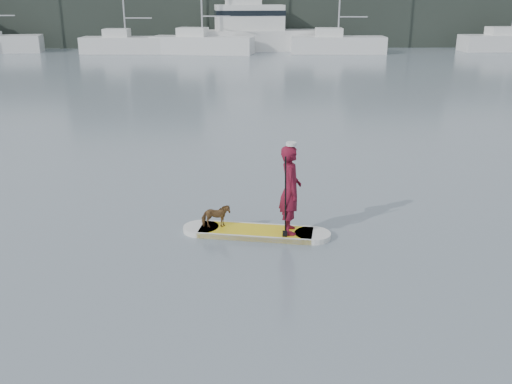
{
  "coord_description": "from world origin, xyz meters",
  "views": [
    {
      "loc": [
        1.12,
        -8.3,
        5.03
      ],
      "look_at": [
        1.44,
        3.32,
        1.0
      ],
      "focal_mm": 40.0,
      "sensor_mm": 36.0,
      "label": 1
    }
  ],
  "objects_px": {
    "sailboat_d": "(202,43)",
    "motor_yacht_a": "(256,29)",
    "dog": "(216,216)",
    "sailboat_c": "(125,44)",
    "sailboat_f": "(509,41)",
    "paddler": "(290,190)",
    "sailboat_e": "(337,43)",
    "paddleboard": "(256,232)"
  },
  "relations": [
    {
      "from": "sailboat_c",
      "to": "sailboat_d",
      "type": "height_order",
      "value": "sailboat_d"
    },
    {
      "from": "sailboat_d",
      "to": "sailboat_e",
      "type": "xyz_separation_m",
      "value": [
        12.2,
        0.05,
        -0.08
      ]
    },
    {
      "from": "paddler",
      "to": "sailboat_e",
      "type": "xyz_separation_m",
      "value": [
        7.76,
        41.33,
        -0.22
      ]
    },
    {
      "from": "sailboat_c",
      "to": "sailboat_e",
      "type": "relative_size",
      "value": 0.93
    },
    {
      "from": "paddleboard",
      "to": "sailboat_e",
      "type": "relative_size",
      "value": 0.27
    },
    {
      "from": "sailboat_d",
      "to": "sailboat_e",
      "type": "distance_m",
      "value": 12.2
    },
    {
      "from": "sailboat_f",
      "to": "sailboat_d",
      "type": "bearing_deg",
      "value": -179.59
    },
    {
      "from": "paddler",
      "to": "sailboat_c",
      "type": "relative_size",
      "value": 0.17
    },
    {
      "from": "motor_yacht_a",
      "to": "sailboat_e",
      "type": "bearing_deg",
      "value": -28.52
    },
    {
      "from": "paddleboard",
      "to": "motor_yacht_a",
      "type": "bearing_deg",
      "value": 98.73
    },
    {
      "from": "sailboat_f",
      "to": "sailboat_e",
      "type": "bearing_deg",
      "value": -177.14
    },
    {
      "from": "sailboat_f",
      "to": "motor_yacht_a",
      "type": "distance_m",
      "value": 23.88
    },
    {
      "from": "dog",
      "to": "sailboat_f",
      "type": "distance_m",
      "value": 50.04
    },
    {
      "from": "sailboat_c",
      "to": "motor_yacht_a",
      "type": "relative_size",
      "value": 0.97
    },
    {
      "from": "sailboat_c",
      "to": "sailboat_f",
      "type": "bearing_deg",
      "value": 3.22
    },
    {
      "from": "sailboat_c",
      "to": "sailboat_f",
      "type": "relative_size",
      "value": 0.82
    },
    {
      "from": "paddler",
      "to": "sailboat_e",
      "type": "bearing_deg",
      "value": -12.59
    },
    {
      "from": "sailboat_f",
      "to": "sailboat_c",
      "type": "bearing_deg",
      "value": 178.59
    },
    {
      "from": "dog",
      "to": "sailboat_e",
      "type": "distance_m",
      "value": 42.1
    },
    {
      "from": "sailboat_d",
      "to": "sailboat_e",
      "type": "relative_size",
      "value": 1.09
    },
    {
      "from": "paddler",
      "to": "sailboat_f",
      "type": "height_order",
      "value": "sailboat_f"
    },
    {
      "from": "sailboat_e",
      "to": "sailboat_f",
      "type": "height_order",
      "value": "sailboat_f"
    },
    {
      "from": "paddleboard",
      "to": "dog",
      "type": "bearing_deg",
      "value": -180.0
    },
    {
      "from": "dog",
      "to": "sailboat_f",
      "type": "relative_size",
      "value": 0.05
    },
    {
      "from": "dog",
      "to": "sailboat_f",
      "type": "xyz_separation_m",
      "value": [
        25.96,
        42.78,
        0.55
      ]
    },
    {
      "from": "sailboat_d",
      "to": "motor_yacht_a",
      "type": "height_order",
      "value": "sailboat_d"
    },
    {
      "from": "paddler",
      "to": "sailboat_d",
      "type": "relative_size",
      "value": 0.15
    },
    {
      "from": "paddler",
      "to": "motor_yacht_a",
      "type": "bearing_deg",
      "value": -2.61
    },
    {
      "from": "paddler",
      "to": "sailboat_f",
      "type": "bearing_deg",
      "value": -31.43
    },
    {
      "from": "sailboat_e",
      "to": "paddleboard",
      "type": "bearing_deg",
      "value": -98.7
    },
    {
      "from": "sailboat_c",
      "to": "motor_yacht_a",
      "type": "distance_m",
      "value": 12.16
    },
    {
      "from": "paddleboard",
      "to": "sailboat_c",
      "type": "xyz_separation_m",
      "value": [
        -10.67,
        41.86,
        0.78
      ]
    },
    {
      "from": "sailboat_d",
      "to": "motor_yacht_a",
      "type": "xyz_separation_m",
      "value": [
        4.95,
        2.93,
        0.97
      ]
    },
    {
      "from": "paddler",
      "to": "dog",
      "type": "height_order",
      "value": "paddler"
    },
    {
      "from": "sailboat_d",
      "to": "motor_yacht_a",
      "type": "relative_size",
      "value": 1.13
    },
    {
      "from": "sailboat_e",
      "to": "sailboat_f",
      "type": "distance_m",
      "value": 16.67
    },
    {
      "from": "sailboat_e",
      "to": "sailboat_c",
      "type": "bearing_deg",
      "value": -179.04
    },
    {
      "from": "sailboat_c",
      "to": "sailboat_e",
      "type": "bearing_deg",
      "value": -0.49
    },
    {
      "from": "sailboat_c",
      "to": "sailboat_d",
      "type": "bearing_deg",
      "value": -4.3
    },
    {
      "from": "sailboat_c",
      "to": "dog",
      "type": "bearing_deg",
      "value": -75.31
    },
    {
      "from": "sailboat_c",
      "to": "sailboat_f",
      "type": "distance_m",
      "value": 35.76
    },
    {
      "from": "dog",
      "to": "sailboat_c",
      "type": "height_order",
      "value": "sailboat_c"
    }
  ]
}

